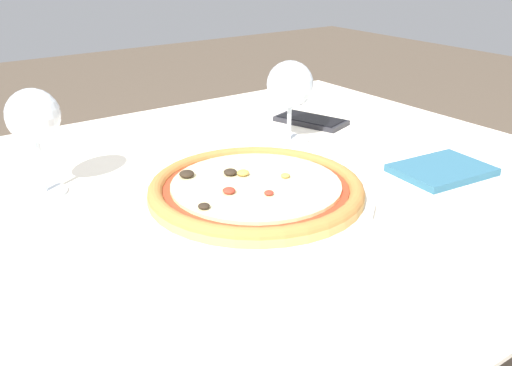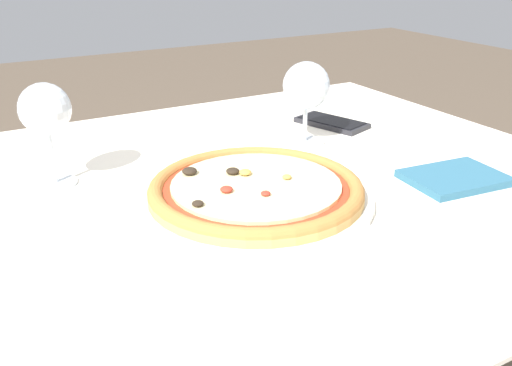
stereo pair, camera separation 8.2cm
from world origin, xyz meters
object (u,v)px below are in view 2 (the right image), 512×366
dining_table (145,255)px  wine_glass_far_left (306,88)px  cell_phone (332,123)px  pizza_plate (256,191)px  wine_glass_far_right (45,112)px

dining_table → wine_glass_far_left: size_ratio=9.72×
dining_table → cell_phone: bearing=21.4°
wine_glass_far_left → cell_phone: size_ratio=0.96×
pizza_plate → cell_phone: bearing=37.9°
wine_glass_far_right → cell_phone: 0.57m
pizza_plate → wine_glass_far_left: 0.29m
wine_glass_far_right → wine_glass_far_left: bearing=-3.4°
cell_phone → wine_glass_far_left: bearing=-149.7°
wine_glass_far_right → pizza_plate: bearing=-41.1°
dining_table → pizza_plate: 0.19m
wine_glass_far_left → wine_glass_far_right: wine_glass_far_right is taller
dining_table → cell_phone: (0.47, 0.18, 0.08)m
dining_table → wine_glass_far_left: wine_glass_far_left is taller
dining_table → wine_glass_far_right: (-0.09, 0.15, 0.19)m
cell_phone → pizza_plate: bearing=-142.1°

